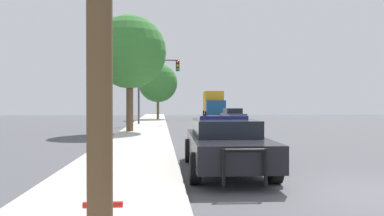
{
  "coord_description": "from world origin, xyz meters",
  "views": [
    {
      "loc": [
        -4.08,
        -7.03,
        1.77
      ],
      "look_at": [
        -1.75,
        21.0,
        1.49
      ],
      "focal_mm": 35.0,
      "sensor_mm": 36.0,
      "label": 1
    }
  ],
  "objects": [
    {
      "name": "traffic_light",
      "position": [
        -4.61,
        24.27,
        3.96
      ],
      "size": [
        3.47,
        0.35,
        5.48
      ],
      "color": "#424247",
      "rests_on": "sidewalk_left"
    },
    {
      "name": "ground_plane",
      "position": [
        0.0,
        0.0,
        0.0
      ],
      "size": [
        110.0,
        110.0,
        0.0
      ],
      "primitive_type": "plane",
      "color": "#4F4F54"
    },
    {
      "name": "tree_sidewalk_far",
      "position": [
        -4.42,
        35.02,
        4.18
      ],
      "size": [
        4.37,
        4.37,
        6.24
      ],
      "color": "brown",
      "rests_on": "sidewalk_left"
    },
    {
      "name": "police_car",
      "position": [
        -2.37,
        2.82,
        0.75
      ],
      "size": [
        2.15,
        5.37,
        1.46
      ],
      "rotation": [
        0.0,
        0.0,
        3.11
      ],
      "color": "black",
      "rests_on": "ground_plane"
    },
    {
      "name": "fire_hydrant",
      "position": [
        -4.82,
        -2.19,
        0.52
      ],
      "size": [
        0.5,
        0.22,
        0.73
      ],
      "color": "red",
      "rests_on": "sidewalk_left"
    },
    {
      "name": "sidewalk_left",
      "position": [
        -5.1,
        0.0,
        0.07
      ],
      "size": [
        3.0,
        110.0,
        0.13
      ],
      "color": "#BCB7AD",
      "rests_on": "ground_plane"
    },
    {
      "name": "car_background_oncoming",
      "position": [
        2.69,
        27.73,
        0.74
      ],
      "size": [
        1.97,
        4.17,
        1.39
      ],
      "rotation": [
        0.0,
        0.0,
        3.17
      ],
      "color": "#333856",
      "rests_on": "ground_plane"
    },
    {
      "name": "box_truck",
      "position": [
        2.52,
        39.64,
        1.79
      ],
      "size": [
        2.83,
        7.81,
        3.38
      ],
      "rotation": [
        0.0,
        0.0,
        3.08
      ],
      "color": "navy",
      "rests_on": "ground_plane"
    },
    {
      "name": "tree_sidewalk_mid",
      "position": [
        -5.98,
        16.09,
        4.95
      ],
      "size": [
        4.47,
        4.47,
        7.08
      ],
      "color": "brown",
      "rests_on": "sidewalk_left"
    }
  ]
}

